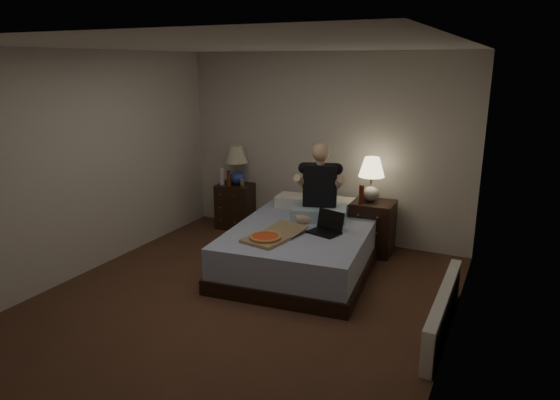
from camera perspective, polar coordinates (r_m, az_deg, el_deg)
The scene contains 19 objects.
floor at distance 5.22m, azimuth -4.43°, elevation -11.44°, with size 4.00×4.50×0.00m, color brown.
ceiling at distance 4.66m, azimuth -5.10°, elevation 17.16°, with size 4.00×4.50×0.00m, color white.
wall_back at distance 6.78m, azimuth 5.05°, elevation 6.01°, with size 4.00×2.50×0.00m, color silver.
wall_front at distance 3.16m, azimuth -26.14°, elevation -6.73°, with size 4.00×2.50×0.00m, color silver.
wall_left at distance 6.04m, azimuth -21.33°, elevation 3.84°, with size 4.50×2.50×0.00m, color silver.
wall_right at distance 4.16m, azimuth 19.68°, elevation -0.90°, with size 4.50×2.50×0.00m, color silver.
bed at distance 5.88m, azimuth 2.51°, elevation -5.51°, with size 1.53×2.04×0.51m, color #526AA4.
nightstand_left at distance 7.36m, azimuth -5.04°, elevation -0.62°, with size 0.50×0.45×0.65m, color black.
nightstand_right at distance 6.44m, azimuth 10.51°, elevation -3.10°, with size 0.52×0.46×0.67m, color black.
lamp_left at distance 7.20m, azimuth -4.96°, elevation 3.97°, with size 0.32×0.32×0.56m, color #2A429A, non-canonical shape.
lamp_right at distance 6.31m, azimuth 10.38°, elevation 2.32°, with size 0.32×0.32×0.56m, color gray, non-canonical shape.
water_bottle at distance 7.23m, azimuth -6.65°, elevation 2.71°, with size 0.07×0.07×0.25m, color silver.
soda_can at distance 7.14m, azimuth -4.35°, elevation 2.00°, with size 0.07×0.07×0.10m, color silver.
beer_bottle_left at distance 7.12m, azimuth -5.86°, elevation 2.46°, with size 0.06×0.06×0.23m, color #53210B.
beer_bottle_right at distance 6.25m, azimuth 9.30°, elevation 0.69°, with size 0.06×0.06×0.23m, color #511D0B.
person at distance 5.99m, azimuth 4.58°, elevation 2.05°, with size 0.66×0.52×0.93m, color black, non-canonical shape.
laptop at distance 5.57m, azimuth 5.07°, elevation -2.67°, with size 0.34×0.28×0.24m, color black, non-canonical shape.
pizza_box at distance 5.34m, azimuth -1.69°, elevation -4.36°, with size 0.40×0.76×0.08m, color #9E875F, non-canonical shape.
radiator at distance 4.82m, azimuth 18.12°, elevation -11.95°, with size 0.10×1.60×0.40m, color silver.
Camera 1 is at (2.39, -3.99, 2.36)m, focal length 32.00 mm.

